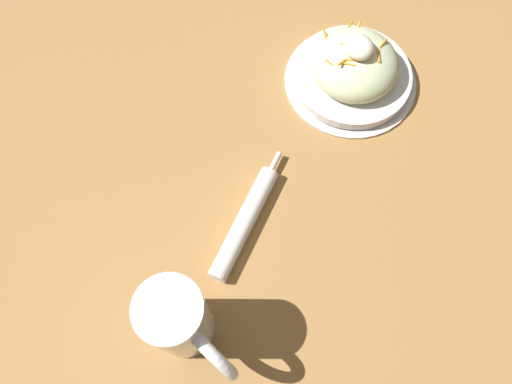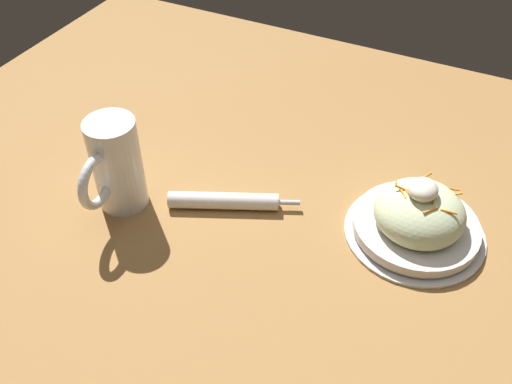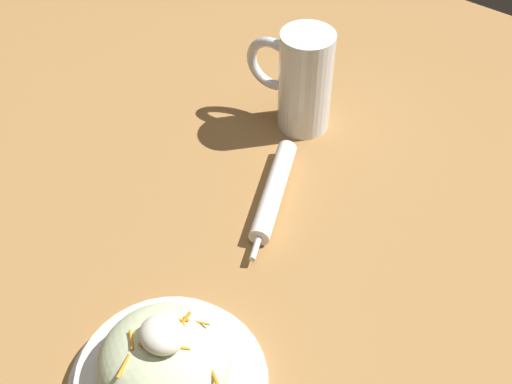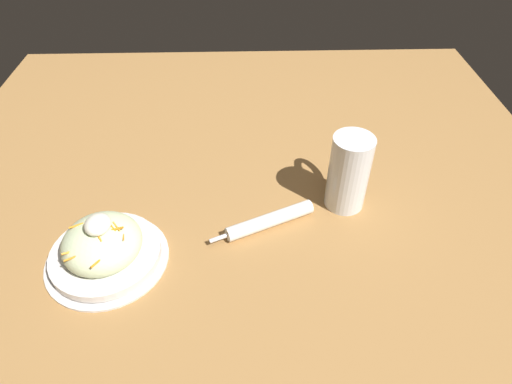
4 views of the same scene
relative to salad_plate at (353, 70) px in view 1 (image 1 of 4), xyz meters
name	(u,v)px [view 1 (image 1 of 4)]	position (x,y,z in m)	size (l,w,h in m)	color
ground_plane	(306,249)	(-0.17, 0.26, -0.03)	(1.43, 1.43, 0.00)	#9E703D
salad_plate	(353,70)	(0.00, 0.00, 0.00)	(0.22, 0.22, 0.11)	silver
beer_mug	(181,323)	(-0.14, 0.46, 0.04)	(0.14, 0.08, 0.16)	white
napkin_roll	(245,222)	(-0.08, 0.30, -0.02)	(0.11, 0.21, 0.03)	white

